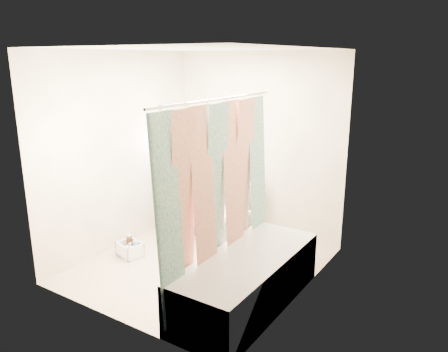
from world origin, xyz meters
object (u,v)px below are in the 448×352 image
Objects in this scene: bathtub at (247,279)px; cleaning_caddy at (130,250)px; toilet at (235,213)px; plumber at (187,176)px.

bathtub reaches higher than cleaning_caddy.
toilet is 0.45× the size of plumber.
toilet reaches higher than cleaning_caddy.
bathtub is 1.81m from plumber.
toilet is at bearing 98.27° from plumber.
cleaning_caddy is (-0.82, -1.07, -0.30)m from toilet.
toilet is (-0.88, 1.22, 0.12)m from bathtub.
bathtub is at bearing -55.68° from toilet.
cleaning_caddy is (-0.27, -0.79, -0.78)m from plumber.
plumber is 5.09× the size of cleaning_caddy.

